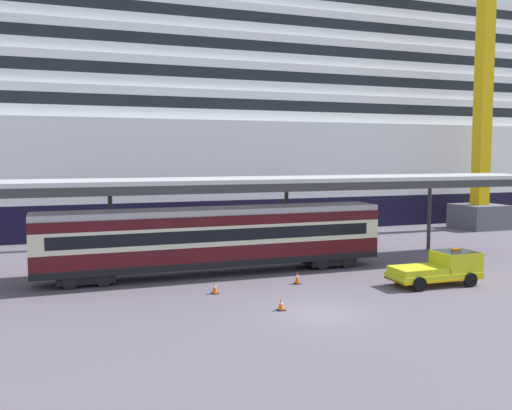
{
  "coord_description": "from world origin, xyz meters",
  "views": [
    {
      "loc": [
        -11.63,
        -22.98,
        7.34
      ],
      "look_at": [
        -0.67,
        7.12,
        4.5
      ],
      "focal_mm": 39.68,
      "sensor_mm": 36.0,
      "label": 1
    }
  ],
  "objects_px": {
    "traffic_cone_near": "(297,277)",
    "traffic_cone_far": "(215,288)",
    "dockside_crane": "(488,59)",
    "service_truck": "(442,267)",
    "train_carriage": "(215,237)",
    "traffic_cone_mid": "(281,304)",
    "cruise_ship": "(237,121)"
  },
  "relations": [
    {
      "from": "traffic_cone_near",
      "to": "traffic_cone_far",
      "type": "xyz_separation_m",
      "value": [
        -5.06,
        -0.6,
        -0.04
      ]
    },
    {
      "from": "traffic_cone_near",
      "to": "dockside_crane",
      "type": "xyz_separation_m",
      "value": [
        27.58,
        16.18,
        16.33
      ]
    },
    {
      "from": "service_truck",
      "to": "traffic_cone_near",
      "type": "bearing_deg",
      "value": 158.72
    },
    {
      "from": "service_truck",
      "to": "traffic_cone_near",
      "type": "height_order",
      "value": "service_truck"
    },
    {
      "from": "traffic_cone_near",
      "to": "dockside_crane",
      "type": "bearing_deg",
      "value": 30.4
    },
    {
      "from": "service_truck",
      "to": "traffic_cone_near",
      "type": "xyz_separation_m",
      "value": [
        -7.63,
        2.97,
        -0.62
      ]
    },
    {
      "from": "train_carriage",
      "to": "traffic_cone_far",
      "type": "distance_m",
      "value": 5.29
    },
    {
      "from": "dockside_crane",
      "to": "train_carriage",
      "type": "bearing_deg",
      "value": -158.91
    },
    {
      "from": "traffic_cone_mid",
      "to": "traffic_cone_far",
      "type": "height_order",
      "value": "traffic_cone_far"
    },
    {
      "from": "service_truck",
      "to": "traffic_cone_near",
      "type": "relative_size",
      "value": 7.01
    },
    {
      "from": "cruise_ship",
      "to": "service_truck",
      "type": "height_order",
      "value": "cruise_ship"
    },
    {
      "from": "traffic_cone_far",
      "to": "dockside_crane",
      "type": "bearing_deg",
      "value": 27.2
    },
    {
      "from": "cruise_ship",
      "to": "dockside_crane",
      "type": "height_order",
      "value": "dockside_crane"
    },
    {
      "from": "train_carriage",
      "to": "dockside_crane",
      "type": "distance_m",
      "value": 36.48
    },
    {
      "from": "traffic_cone_near",
      "to": "traffic_cone_far",
      "type": "height_order",
      "value": "traffic_cone_near"
    },
    {
      "from": "traffic_cone_mid",
      "to": "traffic_cone_far",
      "type": "bearing_deg",
      "value": 116.26
    },
    {
      "from": "traffic_cone_far",
      "to": "service_truck",
      "type": "bearing_deg",
      "value": -10.6
    },
    {
      "from": "train_carriage",
      "to": "traffic_cone_mid",
      "type": "relative_size",
      "value": 35.63
    },
    {
      "from": "cruise_ship",
      "to": "train_carriage",
      "type": "xyz_separation_m",
      "value": [
        -11.83,
        -31.94,
        -9.07
      ]
    },
    {
      "from": "cruise_ship",
      "to": "traffic_cone_far",
      "type": "xyz_separation_m",
      "value": [
        -13.19,
        -36.65,
        -11.04
      ]
    },
    {
      "from": "cruise_ship",
      "to": "dockside_crane",
      "type": "relative_size",
      "value": 2.32
    },
    {
      "from": "train_carriage",
      "to": "service_truck",
      "type": "height_order",
      "value": "train_carriage"
    },
    {
      "from": "traffic_cone_mid",
      "to": "traffic_cone_far",
      "type": "distance_m",
      "value": 4.67
    },
    {
      "from": "traffic_cone_mid",
      "to": "traffic_cone_far",
      "type": "relative_size",
      "value": 0.89
    },
    {
      "from": "cruise_ship",
      "to": "traffic_cone_near",
      "type": "distance_m",
      "value": 38.57
    },
    {
      "from": "traffic_cone_near",
      "to": "dockside_crane",
      "type": "height_order",
      "value": "dockside_crane"
    },
    {
      "from": "traffic_cone_near",
      "to": "traffic_cone_far",
      "type": "bearing_deg",
      "value": -173.27
    },
    {
      "from": "service_truck",
      "to": "traffic_cone_mid",
      "type": "distance_m",
      "value": 10.79
    },
    {
      "from": "service_truck",
      "to": "dockside_crane",
      "type": "distance_m",
      "value": 31.8
    },
    {
      "from": "cruise_ship",
      "to": "train_carriage",
      "type": "relative_size",
      "value": 6.17
    },
    {
      "from": "traffic_cone_mid",
      "to": "dockside_crane",
      "type": "relative_size",
      "value": 0.01
    },
    {
      "from": "train_carriage",
      "to": "dockside_crane",
      "type": "xyz_separation_m",
      "value": [
        31.27,
        12.06,
        14.39
      ]
    }
  ]
}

